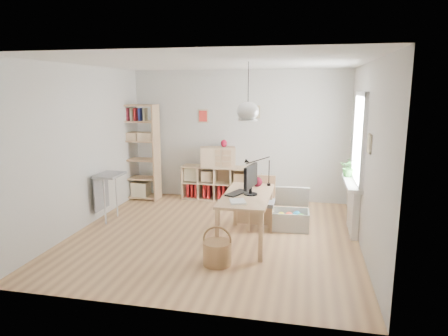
% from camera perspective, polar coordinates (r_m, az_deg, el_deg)
% --- Properties ---
extents(ground, '(4.50, 4.50, 0.00)m').
position_cam_1_polar(ground, '(6.53, -1.42, -9.55)').
color(ground, tan).
rests_on(ground, ground).
extents(room_shell, '(4.50, 4.50, 4.50)m').
position_cam_1_polar(room_shell, '(5.86, 3.44, 8.11)').
color(room_shell, silver).
rests_on(room_shell, ground).
extents(window_unit, '(0.07, 1.16, 1.46)m').
position_cam_1_polar(window_unit, '(6.63, 18.88, 3.99)').
color(window_unit, white).
rests_on(window_unit, ground).
extents(radiator, '(0.10, 0.80, 0.80)m').
position_cam_1_polar(radiator, '(6.86, 17.97, -5.55)').
color(radiator, white).
rests_on(radiator, ground).
extents(windowsill, '(0.22, 1.20, 0.06)m').
position_cam_1_polar(windowsill, '(6.75, 17.77, -2.04)').
color(windowsill, white).
rests_on(windowsill, radiator).
extents(desk, '(0.70, 1.50, 0.75)m').
position_cam_1_polar(desk, '(6.09, 3.29, -4.63)').
color(desk, '#DDB17F').
rests_on(desk, ground).
extents(cube_shelf, '(1.40, 0.38, 0.72)m').
position_cam_1_polar(cube_shelf, '(8.48, -1.32, -2.49)').
color(cube_shelf, beige).
rests_on(cube_shelf, ground).
extents(tall_bookshelf, '(0.80, 0.38, 2.00)m').
position_cam_1_polar(tall_bookshelf, '(8.56, -12.04, 2.77)').
color(tall_bookshelf, '#DDB17F').
rests_on(tall_bookshelf, ground).
extents(side_table, '(0.40, 0.55, 0.85)m').
position_cam_1_polar(side_table, '(7.36, -16.45, -2.17)').
color(side_table, gray).
rests_on(side_table, ground).
extents(chair, '(0.44, 0.44, 0.88)m').
position_cam_1_polar(chair, '(6.73, 5.39, -4.44)').
color(chair, gray).
rests_on(chair, ground).
extents(wicker_basket, '(0.39, 0.39, 0.54)m').
position_cam_1_polar(wicker_basket, '(5.46, -0.98, -11.89)').
color(wicker_basket, '#8E6040').
rests_on(wicker_basket, ground).
extents(storage_chest, '(0.64, 0.72, 0.66)m').
position_cam_1_polar(storage_chest, '(6.88, 9.51, -6.72)').
color(storage_chest, silver).
rests_on(storage_chest, ground).
extents(monitor, '(0.21, 0.52, 0.46)m').
position_cam_1_polar(monitor, '(5.99, 3.84, -1.45)').
color(monitor, black).
rests_on(monitor, desk).
extents(keyboard, '(0.32, 0.47, 0.02)m').
position_cam_1_polar(keyboard, '(6.09, 1.84, -3.59)').
color(keyboard, black).
rests_on(keyboard, desk).
extents(task_lamp, '(0.43, 0.16, 0.45)m').
position_cam_1_polar(task_lamp, '(6.52, 4.60, 0.08)').
color(task_lamp, black).
rests_on(task_lamp, desk).
extents(yarn_ball, '(0.16, 0.16, 0.16)m').
position_cam_1_polar(yarn_ball, '(6.51, 4.79, -1.99)').
color(yarn_ball, '#4A091A').
rests_on(yarn_ball, desk).
extents(paper_tray, '(0.28, 0.32, 0.03)m').
position_cam_1_polar(paper_tray, '(5.63, 1.96, -4.80)').
color(paper_tray, white).
rests_on(paper_tray, desk).
extents(drawer_chest, '(0.78, 0.51, 0.41)m').
position_cam_1_polar(drawer_chest, '(8.30, -0.92, 1.62)').
color(drawer_chest, beige).
rests_on(drawer_chest, cube_shelf).
extents(red_vase, '(0.13, 0.13, 0.16)m').
position_cam_1_polar(red_vase, '(8.23, -0.01, 3.53)').
color(red_vase, maroon).
rests_on(red_vase, drawer_chest).
extents(potted_plant, '(0.34, 0.31, 0.32)m').
position_cam_1_polar(potted_plant, '(7.04, 17.43, 0.10)').
color(potted_plant, '#296024').
rests_on(potted_plant, windowsill).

